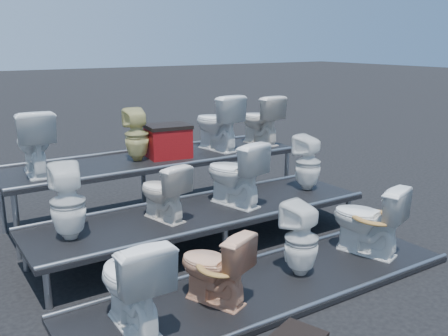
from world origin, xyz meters
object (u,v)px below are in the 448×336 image
toilet_7 (308,163)px  toilet_5 (163,191)px  red_crate (168,143)px  toilet_9 (137,135)px  toilet_2 (301,239)px  toilet_10 (217,122)px  toilet_6 (234,173)px  toilet_1 (214,266)px  toilet_8 (34,142)px  toilet_11 (260,120)px  toilet_0 (132,282)px  toilet_4 (68,202)px  toilet_3 (367,219)px

toilet_7 → toilet_5: bearing=-10.2°
red_crate → toilet_9: bearing=-178.0°
toilet_2 → red_crate: (-0.24, 2.56, 0.61)m
toilet_5 → toilet_9: bearing=-114.3°
toilet_10 → red_crate: toilet_10 is taller
toilet_5 → toilet_9: size_ratio=0.93×
toilet_2 → toilet_9: (-0.69, 2.60, 0.76)m
toilet_6 → toilet_10: 1.47m
toilet_1 → toilet_9: bearing=-122.0°
toilet_7 → toilet_8: bearing=-31.9°
toilet_1 → toilet_7: bearing=-174.4°
toilet_6 → toilet_8: size_ratio=1.02×
toilet_6 → toilet_11: 1.92m
toilet_1 → toilet_5: bearing=-119.0°
toilet_5 → toilet_8: bearing=-63.5°
toilet_6 → toilet_7: bearing=165.2°
toilet_0 → red_crate: bearing=-122.5°
toilet_9 → toilet_10: 1.29m
toilet_2 → toilet_8: size_ratio=0.98×
toilet_4 → toilet_8: size_ratio=0.99×
toilet_9 → toilet_5: bearing=85.1°
toilet_10 → toilet_8: bearing=-7.9°
red_crate → toilet_7: bearing=-32.7°
toilet_7 → toilet_3: bearing=68.9°
toilet_0 → toilet_7: toilet_7 is taller
toilet_7 → red_crate: 1.96m
toilet_5 → toilet_8: toilet_8 is taller
toilet_1 → toilet_4: toilet_4 is taller
toilet_2 → toilet_7: size_ratio=1.04×
toilet_3 → toilet_7: toilet_7 is taller
red_crate → toilet_10: bearing=10.4°
toilet_6 → toilet_9: toilet_9 is taller
toilet_5 → toilet_9: (0.25, 1.30, 0.42)m
toilet_4 → toilet_7: bearing=-172.3°
toilet_6 → toilet_2: bearing=73.8°
toilet_4 → toilet_11: bearing=-151.4°
toilet_8 → toilet_10: size_ratio=0.96×
toilet_2 → toilet_1: bearing=-9.1°
toilet_1 → toilet_2: size_ratio=0.92×
toilet_6 → toilet_9: (-0.72, 1.30, 0.35)m
toilet_7 → toilet_2: bearing=35.9°
toilet_9 → toilet_0: bearing=71.6°
toilet_5 → toilet_4: bearing=-13.2°
toilet_4 → toilet_5: bearing=-172.3°
toilet_6 → toilet_8: bearing=-47.1°
toilet_1 → toilet_5: 1.36m
toilet_9 → toilet_2: bearing=111.0°
toilet_3 → toilet_4: bearing=-42.2°
toilet_1 → toilet_2: 1.07m
toilet_10 → toilet_11: toilet_10 is taller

